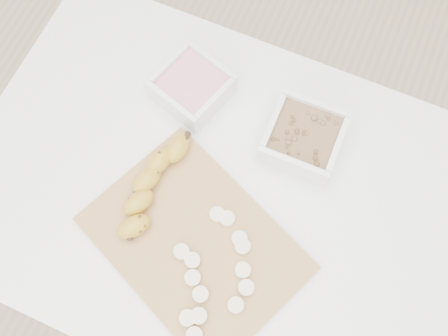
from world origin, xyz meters
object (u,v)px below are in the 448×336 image
at_px(cutting_board, 195,243).
at_px(banana, 151,187).
at_px(table, 218,204).
at_px(bowl_granola, 303,138).
at_px(bowl_yogurt, 192,87).

xyz_separation_m(cutting_board, banana, (-0.12, 0.06, 0.03)).
distance_m(cutting_board, banana, 0.13).
distance_m(table, bowl_granola, 0.23).
height_order(bowl_granola, banana, bowl_granola).
bearing_deg(banana, bowl_granola, 56.60).
height_order(bowl_yogurt, cutting_board, bowl_yogurt).
height_order(bowl_yogurt, bowl_granola, bowl_granola).
xyz_separation_m(bowl_yogurt, bowl_granola, (0.25, -0.02, 0.00)).
bearing_deg(bowl_yogurt, bowl_granola, -3.81).
bearing_deg(bowl_yogurt, cutting_board, -64.60).
bearing_deg(table, cutting_board, -88.69).
height_order(table, bowl_granola, bowl_granola).
bearing_deg(cutting_board, bowl_granola, 67.61).
bearing_deg(banana, table, 38.37).
xyz_separation_m(bowl_yogurt, banana, (0.02, -0.23, 0.00)).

